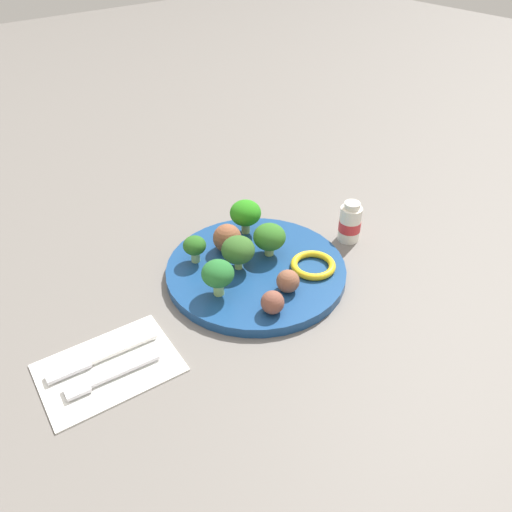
{
  "coord_description": "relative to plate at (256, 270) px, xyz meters",
  "views": [
    {
      "loc": [
        0.4,
        0.49,
        0.51
      ],
      "look_at": [
        0.0,
        0.0,
        0.04
      ],
      "focal_mm": 36.04,
      "sensor_mm": 36.0,
      "label": 1
    }
  ],
  "objects": [
    {
      "name": "pepper_ring_front_right",
      "position": [
        -0.07,
        0.06,
        0.01
      ],
      "size": [
        0.1,
        0.1,
        0.01
      ],
      "primitive_type": "torus",
      "rotation": [
        0.0,
        0.0,
        5.69
      ],
      "color": "yellow",
      "rests_on": "plate"
    },
    {
      "name": "plate",
      "position": [
        0.0,
        0.0,
        0.0
      ],
      "size": [
        0.28,
        0.28,
        0.02
      ],
      "primitive_type": "cylinder",
      "color": "navy",
      "rests_on": "ground_plane"
    },
    {
      "name": "fork",
      "position": [
        0.28,
        0.05,
        -0.0
      ],
      "size": [
        0.12,
        0.03,
        0.01
      ],
      "color": "silver",
      "rests_on": "napkin"
    },
    {
      "name": "meatball_center",
      "position": [
        0.05,
        0.09,
        0.02
      ],
      "size": [
        0.03,
        0.03,
        0.03
      ],
      "primitive_type": "sphere",
      "color": "brown",
      "rests_on": "plate"
    },
    {
      "name": "broccoli_floret_back_left",
      "position": [
        0.02,
        -0.01,
        0.04
      ],
      "size": [
        0.05,
        0.05,
        0.05
      ],
      "color": "#98C067",
      "rests_on": "plate"
    },
    {
      "name": "knife",
      "position": [
        0.27,
        0.01,
        -0.0
      ],
      "size": [
        0.15,
        0.03,
        0.01
      ],
      "color": "white",
      "rests_on": "napkin"
    },
    {
      "name": "yogurt_bottle",
      "position": [
        -0.19,
        0.02,
        0.02
      ],
      "size": [
        0.04,
        0.04,
        0.07
      ],
      "color": "white",
      "rests_on": "ground_plane"
    },
    {
      "name": "meatball_mid_left",
      "position": [
        0.01,
        -0.06,
        0.03
      ],
      "size": [
        0.05,
        0.05,
        0.05
      ],
      "primitive_type": "sphere",
      "color": "brown",
      "rests_on": "plate"
    },
    {
      "name": "ground_plane",
      "position": [
        0.0,
        0.0,
        -0.01
      ],
      "size": [
        4.0,
        4.0,
        0.0
      ],
      "primitive_type": "plane",
      "color": "slate"
    },
    {
      "name": "broccoli_floret_center",
      "position": [
        -0.04,
        -0.01,
        0.04
      ],
      "size": [
        0.05,
        0.05,
        0.05
      ],
      "color": "#A6C875",
      "rests_on": "plate"
    },
    {
      "name": "meatball_back_right",
      "position": [
        -0.0,
        0.07,
        0.03
      ],
      "size": [
        0.03,
        0.03,
        0.03
      ],
      "primitive_type": "sphere",
      "color": "brown",
      "rests_on": "plate"
    },
    {
      "name": "broccoli_floret_mid_right",
      "position": [
        0.08,
        0.02,
        0.04
      ],
      "size": [
        0.05,
        0.05,
        0.06
      ],
      "color": "#A1CF77",
      "rests_on": "plate"
    },
    {
      "name": "napkin",
      "position": [
        0.27,
        0.03,
        -0.01
      ],
      "size": [
        0.18,
        0.14,
        0.01
      ],
      "primitive_type": "cube",
      "rotation": [
        0.0,
        0.0,
        -0.1
      ],
      "color": "white",
      "rests_on": "ground_plane"
    },
    {
      "name": "broccoli_floret_front_left",
      "position": [
        0.07,
        -0.07,
        0.04
      ],
      "size": [
        0.04,
        0.04,
        0.04
      ],
      "color": "#8EB976",
      "rests_on": "plate"
    },
    {
      "name": "broccoli_floret_mid_left",
      "position": [
        -0.05,
        -0.09,
        0.05
      ],
      "size": [
        0.05,
        0.05,
        0.06
      ],
      "color": "#9DB86D",
      "rests_on": "plate"
    }
  ]
}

